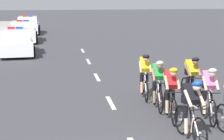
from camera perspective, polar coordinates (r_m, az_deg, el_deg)
name	(u,v)px	position (r m, az deg, el deg)	size (l,w,h in m)	color
lane_markings_centre	(103,88)	(14.80, -1.29, -2.61)	(0.14, 21.60, 0.01)	white
cyclist_lead	(191,109)	(9.59, 11.14, -5.46)	(0.45, 1.72, 1.56)	black
cyclist_third	(171,92)	(11.08, 8.35, -3.16)	(0.44, 1.72, 1.56)	black
cyclist_fourth	(209,93)	(11.20, 13.57, -3.20)	(0.46, 1.72, 1.56)	black
cyclist_fifth	(158,84)	(12.09, 6.50, -1.93)	(0.44, 1.72, 1.56)	black
cyclist_sixth	(191,79)	(12.93, 11.21, -1.24)	(0.43, 1.72, 1.56)	black
cyclist_seventh	(145,75)	(13.28, 4.66, -0.75)	(0.45, 1.72, 1.56)	black
police_car_nearest	(16,43)	(23.54, -13.51, 3.79)	(2.30, 4.54, 1.59)	white
police_car_second	(23,32)	(29.65, -12.49, 5.23)	(2.13, 4.47, 1.59)	white
police_car_third	(28,26)	(35.63, -11.84, 6.16)	(2.05, 4.43, 1.59)	white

